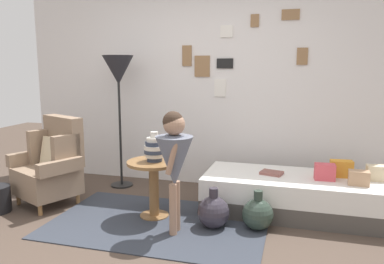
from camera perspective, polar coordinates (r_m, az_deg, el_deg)
ground_plane at (r=3.41m, az=-7.05°, el=-16.81°), size 12.00×12.00×0.00m
gallery_wall at (r=4.91m, az=1.50°, el=7.20°), size 4.80×0.12×2.60m
rug at (r=3.86m, az=-5.05°, el=-13.38°), size 2.10×1.34×0.01m
armchair at (r=4.54m, az=-20.25°, el=-4.63°), size 0.89×0.80×0.97m
daybed at (r=4.17m, az=15.34°, el=-9.08°), size 1.91×0.81×0.40m
pillow_head at (r=4.23m, az=26.05°, el=-5.54°), size 0.21×0.13×0.15m
pillow_mid at (r=4.00m, az=23.72°, el=-6.32°), size 0.20×0.13×0.14m
pillow_back at (r=4.22m, az=21.48°, el=-5.13°), size 0.23×0.14×0.17m
pillow_extra at (r=4.05m, az=19.27°, el=-5.67°), size 0.20×0.13×0.16m
side_table at (r=3.89m, az=-5.75°, el=-6.84°), size 0.54×0.54×0.59m
vase_striped at (r=3.82m, az=-5.66°, el=-2.52°), size 0.21×0.21×0.30m
floor_lamp at (r=4.83m, az=-10.98°, el=8.41°), size 0.38×0.38×1.66m
person_child at (r=3.41m, az=-2.67°, el=-3.69°), size 0.34×0.34×1.14m
book_on_daybed at (r=4.12m, az=11.84°, el=-6.02°), size 0.25×0.21×0.03m
demijohn_near at (r=3.70m, az=3.23°, el=-11.85°), size 0.31×0.31×0.39m
demijohn_far at (r=3.71m, az=9.81°, el=-12.01°), size 0.30×0.30×0.38m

